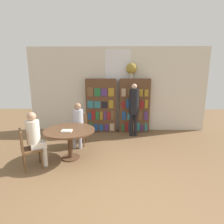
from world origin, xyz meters
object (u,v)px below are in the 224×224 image
bookshelf_right (134,106)px  flower_vase (131,69)px  seated_reader_right (35,136)px  chair_near_camera (27,147)px  librarian_standing (134,104)px  chair_left_side (80,127)px  bookshelf_left (101,106)px  reading_table (70,134)px  seated_reader_left (78,122)px

bookshelf_right → flower_vase: flower_vase is taller
bookshelf_right → seated_reader_right: bookshelf_right is taller
bookshelf_right → chair_near_camera: size_ratio=2.11×
flower_vase → librarian_standing: 1.26m
bookshelf_right → seated_reader_right: bearing=-133.2°
chair_left_side → librarian_standing: size_ratio=0.51×
bookshelf_left → librarian_standing: 1.23m
bookshelf_left → librarian_standing: (1.11, -0.50, 0.13)m
bookshelf_left → reading_table: size_ratio=1.58×
bookshelf_right → reading_table: 2.84m
chair_near_camera → seated_reader_right: bearing=90.0°
chair_left_side → bookshelf_right: bearing=-141.3°
seated_reader_left → reading_table: bearing=90.0°
bookshelf_right → flower_vase: size_ratio=3.59×
chair_left_side → librarian_standing: 1.91m
bookshelf_right → seated_reader_right: size_ratio=1.52×
seated_reader_left → librarian_standing: 1.94m
flower_vase → librarian_standing: bearing=-83.6°
chair_near_camera → seated_reader_right: (0.15, 0.10, 0.22)m
bookshelf_right → seated_reader_left: bookshelf_right is taller
seated_reader_left → seated_reader_right: 1.37m
reading_table → bookshelf_right: bearing=50.6°
seated_reader_right → librarian_standing: 3.17m
reading_table → seated_reader_right: (-0.64, -0.41, 0.10)m
reading_table → chair_near_camera: chair_near_camera is taller
librarian_standing → seated_reader_right: bearing=-138.4°
bookshelf_left → chair_near_camera: bookshelf_left is taller
bookshelf_right → flower_vase: (-0.13, 0.00, 1.29)m
flower_vase → reading_table: (-1.66, -2.18, -1.62)m
flower_vase → reading_table: 3.18m
bookshelf_right → chair_near_camera: bookshelf_right is taller
chair_near_camera → seated_reader_left: bearing=114.0°
flower_vase → chair_near_camera: (-2.45, -2.69, -1.73)m
chair_near_camera → seated_reader_right: 0.28m
seated_reader_right → bookshelf_right: bearing=104.1°
chair_near_camera → librarian_standing: 3.38m
reading_table → chair_left_side: size_ratio=1.34×
seated_reader_left → chair_left_side: bearing=-90.0°
flower_vase → seated_reader_left: flower_vase is taller
bookshelf_left → seated_reader_left: (-0.56, -1.41, -0.22)m
chair_left_side → seated_reader_left: seated_reader_left is taller
bookshelf_right → seated_reader_right: (-2.43, -2.59, -0.23)m
reading_table → librarian_standing: librarian_standing is taller
librarian_standing → bookshelf_left: bearing=155.8°
chair_left_side → librarian_standing: librarian_standing is taller
chair_left_side → seated_reader_left: 0.28m
reading_table → seated_reader_right: 0.77m
reading_table → librarian_standing: (1.72, 1.68, 0.46)m
bookshelf_left → reading_table: bookshelf_left is taller
bookshelf_left → chair_left_side: (-0.55, -1.24, -0.45)m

